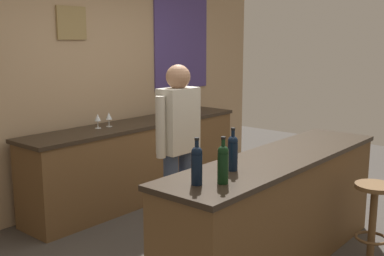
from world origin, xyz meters
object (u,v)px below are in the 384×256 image
Objects in this scene: wine_bottle_b at (223,163)px; wine_glass_b at (109,117)px; wine_glass_a at (98,118)px; wine_bottle_c at (233,152)px; wine_bottle_a at (197,164)px; wine_glass_d at (187,105)px; bartender at (179,143)px; bar_stool at (373,210)px; wine_glass_c at (169,108)px.

wine_glass_b is (0.88, 2.18, -0.05)m from wine_bottle_b.
wine_bottle_c is at bearing -102.47° from wine_glass_a.
wine_glass_a is (0.87, 2.08, -0.05)m from wine_bottle_a.
wine_bottle_c is 2.72m from wine_glass_d.
bartender is 0.91m from wine_bottle_c.
wine_bottle_b is (-1.39, 0.50, 0.60)m from bar_stool.
wine_bottle_b is at bearing -123.71° from bartender.
bartender is 1.25m from wine_glass_a.
wine_glass_a is at bearing 177.74° from wine_glass_d.
wine_glass_b is 1.00× the size of wine_glass_c.
bar_stool is 4.39× the size of wine_glass_b.
wine_glass_d is (2.12, 2.14, -0.05)m from wine_bottle_b.
bar_stool is 2.22× the size of wine_bottle_b.
wine_bottle_c is 1.97× the size of wine_glass_a.
bartender reaches higher than wine_glass_d.
wine_glass_d is at bearing 74.46° from bar_stool.
bartender reaches higher than wine_glass_c.
bar_stool is 2.22× the size of wine_bottle_a.
wine_bottle_a is 0.41m from wine_bottle_c.
wine_glass_b reaches higher than bar_stool.
wine_bottle_a reaches higher than wine_glass_a.
bar_stool is 2.72m from wine_glass_c.
wine_bottle_c is at bearing 150.21° from bar_stool.
wine_bottle_a and wine_bottle_b have the same top height.
wine_bottle_b and wine_bottle_c have the same top height.
wine_glass_b is (1.01, 2.07, -0.05)m from wine_bottle_a.
wine_bottle_a is at bearing -112.68° from wine_glass_a.
wine_bottle_c is at bearing 24.06° from wine_bottle_b.
bartender is 2.38× the size of bar_stool.
bar_stool is 2.80m from wine_glass_d.
wine_glass_d is (2.25, 2.03, -0.05)m from wine_bottle_a.
wine_bottle_c reaches higher than wine_glass_b.
wine_bottle_c is 2.50m from wine_glass_c.
wine_glass_c is at bearing 46.63° from wine_bottle_a.
wine_glass_d is (1.48, 1.19, 0.07)m from bartender.
wine_bottle_b is at bearing -134.75° from wine_glass_d.
wine_glass_a is 1.00× the size of wine_glass_b.
wine_bottle_b is at bearing 160.06° from bar_stool.
wine_bottle_a is 1.97× the size of wine_glass_d.
wine_bottle_c is at bearing -106.21° from wine_glass_b.
bartender reaches higher than wine_glass_a.
wine_glass_a is at bearing 71.31° from wine_bottle_b.
wine_bottle_a reaches higher than bar_stool.
bar_stool is 4.39× the size of wine_glass_a.
wine_glass_b is at bearing -5.60° from wine_glass_a.
wine_glass_c is (1.14, 1.18, 0.07)m from bartender.
bar_stool is at bearing -98.50° from wine_glass_c.
bar_stool is 4.39× the size of wine_glass_c.
wine_glass_c is (1.78, 2.13, -0.05)m from wine_bottle_b.
bar_stool is at bearing -22.06° from wine_bottle_a.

